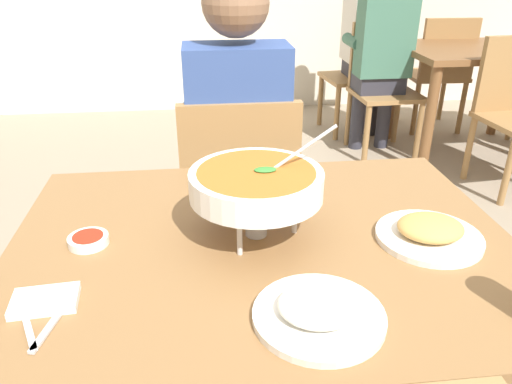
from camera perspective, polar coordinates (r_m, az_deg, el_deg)
name	(u,v)px	position (r m, az deg, el deg)	size (l,w,h in m)	color
dining_table_main	(263,282)	(1.21, 0.83, -10.24)	(1.15, 0.88, 0.75)	brown
chair_diner_main	(239,195)	(1.90, -1.99, -0.37)	(0.44, 0.44, 0.90)	olive
diner_main	(237,134)	(1.83, -2.19, 6.70)	(0.40, 0.45, 1.31)	#2D2D38
curry_bowl	(256,184)	(1.11, 0.04, 0.87)	(0.33, 0.30, 0.26)	silver
rice_plate	(319,310)	(0.92, 7.25, -13.31)	(0.24, 0.24, 0.06)	white
appetizer_plate	(430,232)	(1.20, 19.27, -4.37)	(0.24, 0.24, 0.06)	white
sauce_dish	(88,240)	(1.19, -18.67, -5.22)	(0.09, 0.09, 0.02)	white
napkin_folded	(45,301)	(1.03, -23.04, -11.39)	(0.12, 0.08, 0.02)	white
fork_utensil	(26,321)	(1.00, -24.83, -13.27)	(0.01, 0.17, 0.01)	silver
spoon_utensil	(55,319)	(0.99, -22.02, -13.33)	(0.01, 0.17, 0.01)	silver
dining_table_far	(475,67)	(3.86, 23.81, 12.95)	(1.00, 0.80, 0.75)	brown
chair_bg_middle	(365,68)	(4.15, 12.34, 13.74)	(0.49, 0.49, 0.90)	olive
chair_bg_right	(382,81)	(3.75, 14.22, 12.28)	(0.46, 0.46, 0.90)	olive
chair_bg_window	(440,68)	(4.29, 20.32, 13.15)	(0.46, 0.46, 0.90)	olive
patron_bg_middle	(365,38)	(4.07, 12.34, 16.90)	(0.45, 0.40, 1.31)	#2D2D38
patron_bg_right	(382,48)	(3.63, 14.25, 15.66)	(0.40, 0.45, 1.31)	#2D2D38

